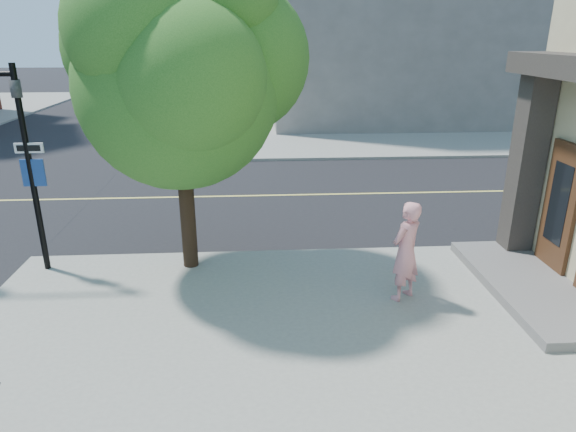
{
  "coord_description": "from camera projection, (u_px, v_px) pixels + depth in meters",
  "views": [
    {
      "loc": [
        4.04,
        -10.55,
        4.76
      ],
      "look_at": [
        4.63,
        -0.99,
        1.3
      ],
      "focal_mm": 31.6,
      "sensor_mm": 36.0,
      "label": 1
    }
  ],
  "objects": [
    {
      "name": "sidewalk_ne",
      "position": [
        405.0,
        112.0,
        32.24
      ],
      "size": [
        29.0,
        25.0,
        0.12
      ],
      "primitive_type": "cube",
      "color": "gray",
      "rests_on": "ground"
    },
    {
      "name": "man_on_phone",
      "position": [
        406.0,
        251.0,
        9.13
      ],
      "size": [
        0.82,
        0.78,
        1.88
      ],
      "primitive_type": "imported",
      "rotation": [
        0.0,
        0.0,
        3.8
      ],
      "color": "pink",
      "rests_on": "sidewalk_se"
    },
    {
      "name": "street_tree",
      "position": [
        183.0,
        64.0,
        9.41
      ],
      "size": [
        4.79,
        4.36,
        6.36
      ],
      "rotation": [
        0.0,
        0.0,
        0.01
      ],
      "color": "black",
      "rests_on": "sidewalk_se"
    },
    {
      "name": "ground",
      "position": [
        78.0,
        260.0,
        11.28
      ],
      "size": [
        140.0,
        140.0,
        0.0
      ],
      "primitive_type": "plane",
      "color": "black",
      "rests_on": "ground"
    },
    {
      "name": "road_ew",
      "position": [
        126.0,
        198.0,
        15.5
      ],
      "size": [
        140.0,
        9.0,
        0.01
      ],
      "primitive_type": "cube",
      "color": "black",
      "rests_on": "ground"
    }
  ]
}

